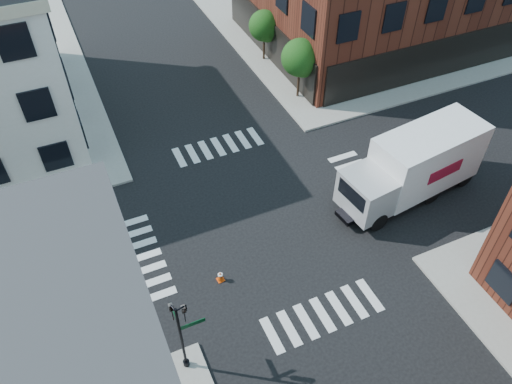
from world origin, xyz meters
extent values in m
plane|color=black|center=(0.00, 0.00, 0.00)|extent=(120.00, 120.00, 0.00)
cube|color=gray|center=(21.00, 21.00, 0.07)|extent=(30.00, 30.00, 0.15)
cylinder|color=black|center=(7.50, 10.00, 0.89)|extent=(0.18, 0.18, 1.47)
cylinder|color=black|center=(7.50, 10.00, 1.62)|extent=(0.12, 0.12, 1.47)
sphere|color=#11390F|center=(7.50, 10.00, 3.30)|extent=(2.69, 2.69, 2.69)
sphere|color=#11390F|center=(7.75, 9.90, 2.75)|extent=(1.85, 1.85, 1.85)
cylinder|color=black|center=(7.50, 16.00, 0.81)|extent=(0.18, 0.18, 1.33)
cylinder|color=black|center=(7.50, 16.00, 1.48)|extent=(0.12, 0.12, 1.33)
sphere|color=#11390F|center=(7.50, 16.00, 3.00)|extent=(2.43, 2.43, 2.43)
sphere|color=#11390F|center=(7.75, 15.90, 2.51)|extent=(1.67, 1.67, 1.67)
cylinder|color=black|center=(-6.80, -6.80, 2.30)|extent=(0.12, 0.12, 4.60)
cylinder|color=black|center=(-6.80, -6.80, 0.30)|extent=(0.28, 0.28, 0.30)
cube|color=#053819|center=(-6.25, -6.80, 3.15)|extent=(1.10, 0.03, 0.22)
cube|color=#053819|center=(-6.80, -6.25, 3.40)|extent=(0.03, 1.10, 0.22)
imported|color=black|center=(-6.45, -6.70, 3.90)|extent=(0.22, 0.18, 1.10)
imported|color=black|center=(-6.90, -6.45, 3.90)|extent=(0.18, 0.22, 1.10)
cube|color=silver|center=(9.65, -1.63, 2.40)|extent=(6.94, 3.68, 3.54)
cube|color=maroon|center=(9.83, -3.07, 2.40)|extent=(2.50, 0.36, 0.80)
cube|color=maroon|center=(9.46, -0.19, 2.40)|extent=(2.50, 0.36, 0.80)
cube|color=#B1B1B4|center=(5.34, -2.18, 1.77)|extent=(2.62, 3.01, 2.29)
cube|color=black|center=(4.26, -2.32, 2.17)|extent=(0.39, 2.17, 1.03)
cube|color=black|center=(8.28, -1.80, 0.57)|extent=(9.22, 2.30, 0.29)
cylinder|color=black|center=(5.49, -3.37, 0.57)|extent=(1.18, 0.54, 1.14)
cylinder|color=black|center=(5.18, -0.99, 0.57)|extent=(1.18, 0.54, 1.14)
cylinder|color=black|center=(9.57, -2.85, 0.57)|extent=(1.18, 0.54, 1.14)
cylinder|color=black|center=(9.27, -0.46, 0.57)|extent=(1.18, 0.54, 1.14)
cylinder|color=black|center=(12.29, -2.50, 0.57)|extent=(1.18, 0.54, 1.14)
cylinder|color=black|center=(11.99, -0.12, 0.57)|extent=(1.18, 0.54, 1.14)
cube|color=#E2460A|center=(-3.75, -3.08, 0.02)|extent=(0.40, 0.40, 0.04)
cone|color=#E2460A|center=(-3.75, -3.08, 0.34)|extent=(0.37, 0.37, 0.67)
cylinder|color=white|center=(-3.75, -3.08, 0.43)|extent=(0.26, 0.26, 0.08)
camera|label=1|loc=(-8.26, -17.55, 21.05)|focal=35.00mm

